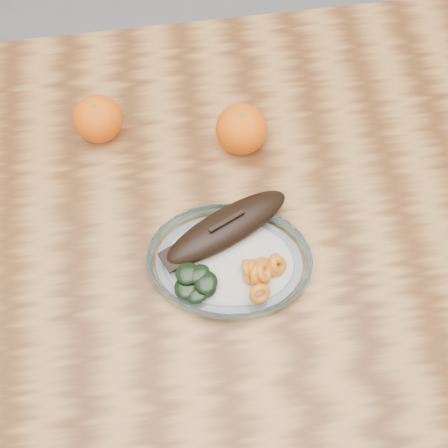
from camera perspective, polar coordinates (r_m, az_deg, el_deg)
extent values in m
plane|color=slate|center=(1.62, -1.10, -9.99)|extent=(3.00, 3.00, 0.00)
cube|color=#5A3115|center=(0.92, -1.90, 0.50)|extent=(1.20, 0.80, 0.04)
cylinder|color=brown|center=(1.52, 17.83, 8.95)|extent=(0.06, 0.06, 0.71)
ellipsoid|color=white|center=(0.87, 0.53, -3.99)|extent=(0.50, 0.40, 0.01)
torus|color=#92D4E2|center=(0.86, 0.54, -3.77)|extent=(0.53, 0.53, 0.03)
ellipsoid|color=white|center=(0.85, 0.54, -3.58)|extent=(0.45, 0.35, 0.02)
ellipsoid|color=black|center=(0.84, 0.27, 0.09)|extent=(0.22, 0.14, 0.04)
ellipsoid|color=black|center=(0.85, 0.27, -0.08)|extent=(0.19, 0.12, 0.02)
cube|color=black|center=(0.83, -5.11, -3.00)|extent=(0.05, 0.05, 0.01)
cube|color=black|center=(0.83, 0.27, 0.54)|extent=(0.06, 0.03, 0.02)
torus|color=#C74D0E|center=(0.82, 3.08, -4.84)|extent=(0.04, 0.04, 0.03)
torus|color=#C74D0E|center=(0.83, 5.50, -3.97)|extent=(0.05, 0.04, 0.04)
torus|color=#C74D0E|center=(0.83, 4.22, -3.93)|extent=(0.04, 0.04, 0.03)
torus|color=#C74D0E|center=(0.83, 3.14, -4.27)|extent=(0.03, 0.05, 0.04)
torus|color=#C74D0E|center=(0.83, 5.44, -3.66)|extent=(0.04, 0.04, 0.04)
torus|color=#C74D0E|center=(0.82, 3.82, -5.27)|extent=(0.04, 0.03, 0.04)
torus|color=#C74D0E|center=(0.83, 2.52, -4.28)|extent=(0.03, 0.04, 0.04)
torus|color=#C74D0E|center=(0.83, 3.73, -4.49)|extent=(0.04, 0.04, 0.03)
torus|color=#C74D0E|center=(0.80, 3.70, -6.75)|extent=(0.05, 0.04, 0.04)
torus|color=#C74D0E|center=(0.81, 3.51, -4.76)|extent=(0.03, 0.04, 0.04)
torus|color=#C74D0E|center=(0.81, 4.15, -4.51)|extent=(0.04, 0.05, 0.04)
ellipsoid|color=black|center=(0.82, -3.93, -6.17)|extent=(0.04, 0.04, 0.01)
ellipsoid|color=black|center=(0.82, -1.98, -6.05)|extent=(0.04, 0.04, 0.01)
ellipsoid|color=black|center=(0.82, -2.73, -6.82)|extent=(0.04, 0.04, 0.01)
ellipsoid|color=black|center=(0.82, -2.18, -6.11)|extent=(0.04, 0.04, 0.01)
ellipsoid|color=black|center=(0.82, -2.36, -5.62)|extent=(0.04, 0.04, 0.01)
ellipsoid|color=black|center=(0.82, -3.86, -4.64)|extent=(0.05, 0.05, 0.01)
ellipsoid|color=black|center=(0.82, -2.68, -4.72)|extent=(0.04, 0.04, 0.01)
ellipsoid|color=black|center=(0.81, -1.84, -5.61)|extent=(0.05, 0.05, 0.01)
sphere|color=#F13D04|center=(0.97, -12.67, 10.39)|extent=(0.08, 0.08, 0.08)
sphere|color=#F13D04|center=(0.93, 1.78, 9.60)|extent=(0.08, 0.08, 0.08)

